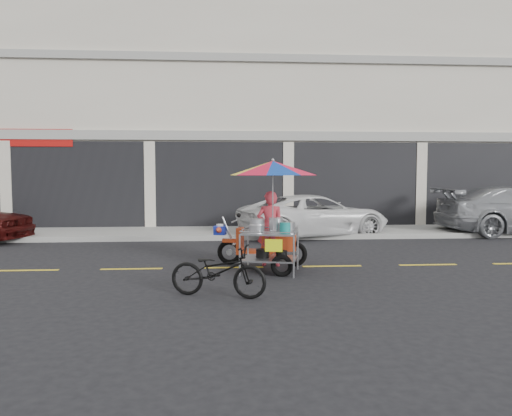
{
  "coord_description": "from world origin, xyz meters",
  "views": [
    {
      "loc": [
        -2.27,
        -9.85,
        1.88
      ],
      "look_at": [
        -1.5,
        0.6,
        1.15
      ],
      "focal_mm": 35.0,
      "sensor_mm": 36.0,
      "label": 1
    }
  ],
  "objects": [
    {
      "name": "white_pickup",
      "position": [
        0.54,
        4.7,
        0.62
      ],
      "size": [
        4.92,
        3.37,
        1.25
      ],
      "primitive_type": "imported",
      "rotation": [
        0.0,
        0.0,
        1.89
      ],
      "color": "silver",
      "rests_on": "ground"
    },
    {
      "name": "ground",
      "position": [
        0.0,
        0.0,
        0.0
      ],
      "size": [
        90.0,
        90.0,
        0.0
      ],
      "primitive_type": "plane",
      "color": "black"
    },
    {
      "name": "shophouse_block",
      "position": [
        2.82,
        10.59,
        4.24
      ],
      "size": [
        36.0,
        8.11,
        10.4
      ],
      "color": "beige",
      "rests_on": "ground"
    },
    {
      "name": "near_bicycle",
      "position": [
        -2.3,
        -2.33,
        0.4
      ],
      "size": [
        1.6,
        0.98,
        0.8
      ],
      "primitive_type": "imported",
      "rotation": [
        0.0,
        0.0,
        1.25
      ],
      "color": "black",
      "rests_on": "ground"
    },
    {
      "name": "centerline",
      "position": [
        0.0,
        0.0,
        0.0
      ],
      "size": [
        42.0,
        0.1,
        0.01
      ],
      "primitive_type": "cube",
      "color": "gold",
      "rests_on": "ground"
    },
    {
      "name": "food_vendor_rig",
      "position": [
        -1.28,
        -0.26,
        1.36
      ],
      "size": [
        2.14,
        2.07,
        2.17
      ],
      "rotation": [
        0.0,
        0.0,
        -0.24
      ],
      "color": "black",
      "rests_on": "ground"
    },
    {
      "name": "sidewalk",
      "position": [
        0.0,
        5.5,
        0.07
      ],
      "size": [
        45.0,
        3.0,
        0.15
      ],
      "primitive_type": "cube",
      "color": "gray",
      "rests_on": "ground"
    }
  ]
}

